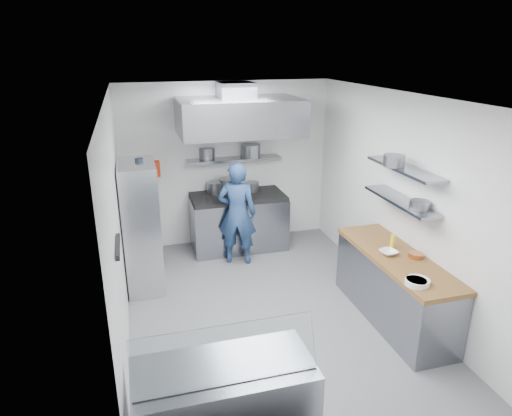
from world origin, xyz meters
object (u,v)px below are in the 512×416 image
object	(u,v)px
chef	(237,214)
display_case	(225,408)
gas_range	(238,223)
wire_rack	(141,226)

from	to	relation	value
chef	display_case	world-z (taller)	chef
gas_range	wire_rack	xyz separation A→B (m)	(-1.63, -0.94, 0.48)
gas_range	chef	world-z (taller)	chef
gas_range	display_case	distance (m)	4.25
wire_rack	display_case	world-z (taller)	wire_rack
chef	wire_rack	xyz separation A→B (m)	(-1.48, -0.38, 0.09)
wire_rack	display_case	size ratio (longest dim) A/B	1.23
gas_range	wire_rack	size ratio (longest dim) A/B	0.86
chef	wire_rack	distance (m)	1.53
gas_range	display_case	xyz separation A→B (m)	(-1.10, -4.10, -0.03)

